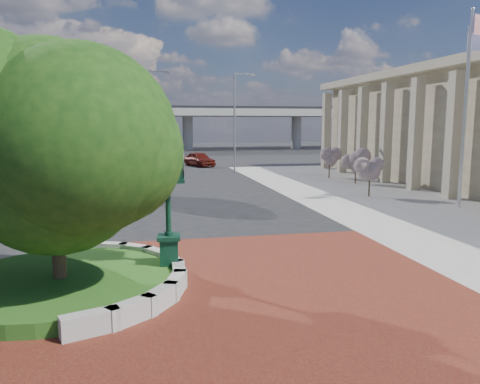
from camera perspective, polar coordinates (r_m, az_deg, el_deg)
name	(u,v)px	position (r m, az deg, el deg)	size (l,w,h in m)	color
ground	(240,279)	(13.97, 0.05, -10.57)	(200.00, 200.00, 0.00)	black
plaza	(248,290)	(13.04, 0.96, -11.88)	(12.00, 12.00, 0.04)	maroon
sidewalk	(480,204)	(29.93, 27.18, -1.28)	(20.00, 50.00, 0.04)	#9E9B93
planter_wall	(146,276)	(13.62, -11.35, -10.03)	(2.96, 6.77, 0.54)	#9E9B93
grass_bed	(61,284)	(13.84, -21.03, -10.45)	(6.10, 6.10, 0.40)	#1D4614
overpass	(157,112)	(83.01, -10.07, 9.56)	(90.00, 12.00, 7.50)	#9E9B93
tree_planter	(53,155)	(13.18, -21.82, 4.26)	(5.20, 5.20, 6.33)	#38281C
tree_street	(122,144)	(31.00, -14.14, 5.68)	(4.40, 4.40, 5.45)	#38281C
post_clock	(168,194)	(13.71, -8.78, -0.29)	(1.01, 1.01, 4.54)	black
parked_car	(199,159)	(50.67, -4.98, 4.02)	(1.83, 4.56, 1.55)	#4E110B
flagpole_a	(466,108)	(27.62, 25.84, 9.18)	(1.61, 0.35, 10.42)	silver
flagpole_b	(464,115)	(28.85, 25.63, 8.43)	(1.50, 0.40, 9.75)	silver
street_lamp_near	(237,115)	(42.84, -0.38, 9.32)	(2.02, 0.26, 9.03)	slate
street_lamp_far	(153,110)	(53.90, -10.54, 9.79)	(2.30, 0.71, 10.34)	slate
shrub_near	(370,172)	(30.11, 15.54, 2.41)	(1.20, 1.20, 2.20)	#38281C
shrub_mid	(356,163)	(36.44, 13.94, 3.44)	(1.20, 1.20, 2.20)	#38281C
shrub_far	(329,159)	(39.74, 10.85, 3.92)	(1.20, 1.20, 2.20)	#38281C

